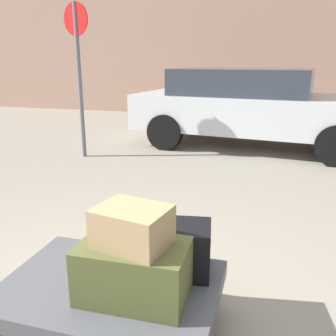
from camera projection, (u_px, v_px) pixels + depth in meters
name	position (u px, v px, depth m)	size (l,w,h in m)	color
ground_plane	(113.00, 332.00, 2.20)	(60.00, 60.00, 0.00)	gray
luggage_cart	(111.00, 294.00, 2.13)	(1.23, 0.86, 0.34)	#4C4C51
duffel_bag_olive_stacked_top	(134.00, 271.00, 1.95)	(0.57, 0.36, 0.31)	#4C5128
duffel_bag_black_rear_right	(163.00, 247.00, 2.20)	(0.57, 0.29, 0.30)	black
duffel_bag_tan_topmost_pile	(132.00, 227.00, 1.88)	(0.36, 0.28, 0.21)	#9E7F56
parked_car	(251.00, 106.00, 6.76)	(4.48, 2.30, 1.42)	silver
no_parking_sign	(79.00, 65.00, 5.81)	(0.48, 0.16, 2.42)	slate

